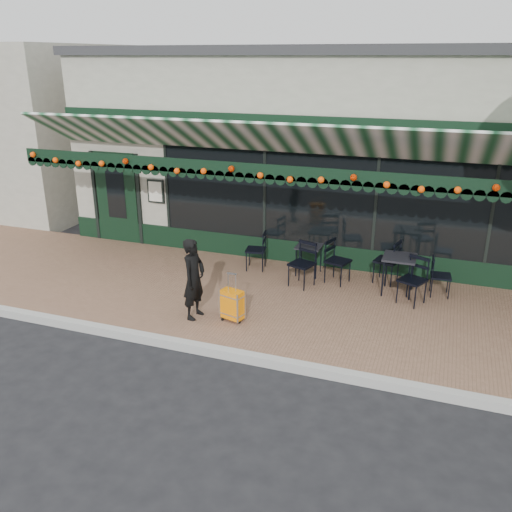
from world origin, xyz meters
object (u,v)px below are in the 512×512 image
(woman, at_px, (194,279))
(chair_a_right, at_px, (441,276))
(chair_b_right, at_px, (338,262))
(chair_a_front, at_px, (412,281))
(chair_b_left, at_px, (256,250))
(chair_a_left, at_px, (387,261))
(suitcase, at_px, (232,305))
(cafe_table_a, at_px, (399,260))
(cafe_table_b, at_px, (309,249))
(chair_b_front, at_px, (302,265))

(woman, xyz_separation_m, chair_a_right, (4.02, 2.42, -0.33))
(chair_b_right, bearing_deg, chair_a_front, -91.87)
(chair_b_left, bearing_deg, chair_a_left, 84.06)
(chair_a_right, bearing_deg, woman, 115.39)
(suitcase, height_order, chair_b_left, suitcase)
(cafe_table_a, distance_m, chair_b_right, 1.23)
(woman, distance_m, cafe_table_a, 3.95)
(cafe_table_a, xyz_separation_m, chair_a_front, (0.29, -0.39, -0.23))
(cafe_table_a, height_order, chair_a_front, chair_a_front)
(cafe_table_a, height_order, chair_a_left, chair_a_left)
(cafe_table_b, distance_m, chair_a_left, 1.60)
(woman, bearing_deg, suitcase, -76.31)
(woman, distance_m, chair_a_front, 4.00)
(chair_a_front, bearing_deg, chair_b_left, -166.56)
(cafe_table_b, relative_size, chair_b_right, 0.71)
(chair_b_left, distance_m, chair_b_front, 1.30)
(chair_b_right, height_order, chair_b_front, chair_b_front)
(woman, height_order, chair_b_front, woman)
(chair_a_front, relative_size, chair_b_right, 1.00)
(cafe_table_b, xyz_separation_m, chair_a_front, (2.16, -0.76, -0.12))
(cafe_table_a, bearing_deg, chair_b_front, -171.05)
(cafe_table_a, distance_m, cafe_table_b, 1.91)
(chair_a_right, bearing_deg, cafe_table_b, 80.01)
(chair_a_right, xyz_separation_m, chair_b_right, (-1.98, -0.04, 0.06))
(chair_a_right, bearing_deg, chair_b_right, 85.39)
(chair_a_front, height_order, chair_b_left, chair_a_front)
(chair_b_right, bearing_deg, chair_a_left, -52.60)
(chair_a_front, bearing_deg, chair_a_right, 73.54)
(chair_a_left, bearing_deg, cafe_table_a, 44.85)
(woman, bearing_deg, cafe_table_a, -49.46)
(chair_a_left, xyz_separation_m, chair_b_right, (-0.92, -0.34, -0.01))
(chair_a_left, relative_size, chair_a_right, 1.17)
(woman, xyz_separation_m, chair_b_front, (1.40, 1.96, -0.27))
(chair_b_right, bearing_deg, chair_b_front, 140.93)
(chair_a_left, bearing_deg, chair_b_right, -56.08)
(woman, relative_size, chair_b_front, 1.59)
(cafe_table_a, bearing_deg, chair_b_left, 174.88)
(chair_a_left, bearing_deg, cafe_table_b, -72.53)
(cafe_table_b, distance_m, chair_a_right, 2.66)
(cafe_table_a, relative_size, chair_a_right, 0.97)
(woman, relative_size, chair_b_left, 1.70)
(cafe_table_a, xyz_separation_m, chair_b_front, (-1.84, -0.29, -0.23))
(woman, relative_size, chair_b_right, 1.61)
(cafe_table_a, height_order, chair_b_front, chair_b_front)
(cafe_table_a, relative_size, chair_b_right, 0.84)
(cafe_table_b, relative_size, chair_b_left, 0.74)
(cafe_table_a, height_order, chair_b_left, chair_b_left)
(chair_a_left, relative_size, chair_b_left, 1.07)
(chair_b_left, distance_m, chair_b_right, 1.81)
(chair_b_right, bearing_deg, cafe_table_b, 87.79)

